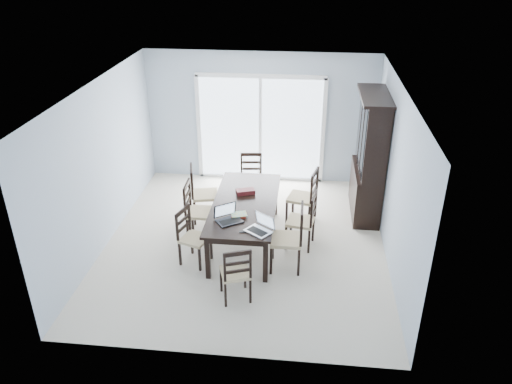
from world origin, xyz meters
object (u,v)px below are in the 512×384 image
chair_end_far (251,173)px  cell_phone (243,232)px  laptop_silver (258,228)px  chair_right_mid (307,215)px  laptop_dark (229,218)px  chair_right_near (293,231)px  chair_right_far (307,191)px  game_box (245,192)px  chair_left_near (189,231)px  chair_left_far (199,188)px  dining_table (245,207)px  chair_end_near (236,269)px  china_hutch (370,158)px  hot_tub (252,136)px  chair_left_mid (194,205)px

chair_end_far → cell_phone: (0.16, -2.40, 0.19)m
laptop_silver → chair_right_mid: bearing=88.6°
laptop_dark → laptop_silver: bearing=-62.7°
chair_right_near → chair_end_far: chair_right_near is taller
chair_right_far → game_box: (-1.01, -0.46, 0.17)m
chair_end_far → cell_phone: size_ratio=9.82×
chair_left_near → laptop_dark: (0.62, -0.03, 0.27)m
chair_left_far → laptop_dark: 1.52m
dining_table → chair_left_near: 0.98m
chair_end_near → game_box: (-0.10, 1.77, 0.25)m
chair_end_near → laptop_dark: (-0.22, 0.85, 0.28)m
chair_left_far → laptop_silver: (1.19, -1.56, 0.19)m
china_hutch → chair_right_far: china_hutch is taller
china_hutch → chair_end_far: size_ratio=2.06×
dining_table → hot_tub: hot_tub is taller
chair_left_far → chair_right_near: bearing=39.3°
chair_end_near → laptop_dark: bearing=84.8°
dining_table → chair_left_near: bearing=-142.4°
chair_left_mid → chair_left_far: 0.59m
chair_left_mid → hot_tub: chair_left_mid is taller
hot_tub → chair_left_mid: bearing=-99.2°
laptop_silver → hot_tub: hot_tub is taller
chair_end_near → chair_right_mid: bearing=38.9°
laptop_dark → chair_end_near: bearing=-110.2°
chair_right_mid → chair_right_near: bearing=173.0°
chair_end_near → chair_end_far: 2.99m
china_hutch → chair_left_far: size_ratio=1.89×
chair_right_mid → chair_end_near: chair_right_mid is taller
chair_right_far → hot_tub: (-1.26, 2.80, -0.11)m
china_hutch → chair_left_near: china_hutch is taller
chair_right_mid → china_hutch: bearing=-29.9°
chair_right_near → chair_right_mid: bearing=-17.7°
chair_left_near → laptop_dark: size_ratio=2.35×
laptop_silver → cell_phone: (-0.21, -0.02, -0.05)m
chair_right_far → hot_tub: chair_right_far is taller
chair_right_far → chair_end_far: size_ratio=1.09×
chair_left_mid → hot_tub: size_ratio=0.49×
dining_table → chair_right_mid: chair_right_mid is taller
chair_end_near → dining_table: bearing=73.1°
chair_end_far → laptop_silver: chair_end_far is taller
game_box → chair_left_near: bearing=-129.8°
cell_phone → game_box: (-0.11, 1.18, 0.03)m
china_hutch → chair_end_far: (-2.10, 0.26, -0.51)m
chair_left_mid → hot_tub: 3.49m
chair_end_far → laptop_silver: (0.37, -2.37, 0.24)m
hot_tub → dining_table: bearing=-85.5°
china_hutch → game_box: china_hutch is taller
chair_left_near → laptop_silver: (1.07, -0.27, 0.27)m
chair_left_mid → chair_left_far: size_ratio=0.98×
chair_end_far → hot_tub: (-0.21, 2.04, -0.05)m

